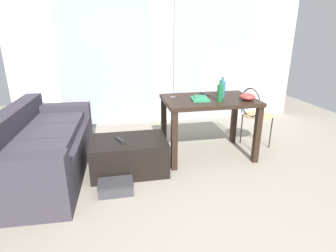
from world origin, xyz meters
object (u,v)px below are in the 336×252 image
Objects in this scene: bottle_near at (222,89)px; bowl at (248,97)px; coffee_table at (129,155)px; scissors at (175,97)px; couch at (41,149)px; bottle_far at (220,93)px; craft_table at (209,107)px; book_stack at (200,99)px; shoebox at (116,187)px; wire_chair at (254,111)px; tv_remote_primary at (120,140)px; tv_remote_on_table at (205,94)px.

bottle_near is 1.38× the size of bowl.
coffee_table is 0.97m from scissors.
couch is 2.19m from bottle_far.
craft_table is 3.91× the size of book_stack.
bottle_far is 2.71× the size of scissors.
shoebox is at bearing -153.11° from bottle_near.
wire_chair is (0.73, 0.14, -0.13)m from craft_table.
bowl is at bearing -1.60° from couch.
book_stack is 1.11m from tv_remote_primary.
tv_remote_on_table reaches higher than shoebox.
shoebox is at bearing -150.03° from craft_table.
book_stack is at bearing -157.45° from craft_table.
tv_remote_on_table is at bearing 4.16° from scissors.
couch is 5.40× the size of shoebox.
coffee_table is at bearing -147.17° from scissors.
tv_remote_on_table is 1.80× the size of scissors.
tv_remote_on_table reaches higher than tv_remote_primary.
wire_chair is 4.63× the size of tv_remote_primary.
tv_remote_primary is (-1.21, -0.08, -0.48)m from bottle_far.
tv_remote_on_table is at bearing 22.88° from coffee_table.
couch is at bearing 144.44° from shoebox.
couch is 1.68× the size of craft_table.
craft_table reaches higher than shoebox.
book_stack reaches higher than shoebox.
coffee_table is 0.23m from tv_remote_primary.
tv_remote_primary is (-0.74, -0.43, -0.38)m from scissors.
couch is 10.14× the size of bowl.
wire_chair is 3.27× the size of bottle_near.
bottle_near reaches higher than bottle_far.
tv_remote_on_table is at bearing 35.96° from shoebox.
book_stack is 3.05× the size of scissors.
coffee_table is at bearing -176.60° from bottle_far.
craft_table is 6.63× the size of tv_remote_on_table.
shoebox is (-1.29, -0.52, -0.83)m from bottle_far.
book_stack is at bearing 2.02° from couch.
book_stack is at bearing -167.14° from wire_chair.
bottle_near is 0.33m from book_stack.
scissors is (-0.41, 0.16, 0.12)m from craft_table.
couch is 1.01m from coffee_table.
tv_remote_primary is at bearing -168.03° from book_stack.
scissors reaches higher than coffee_table.
shoebox is at bearing -161.12° from tv_remote_on_table.
bottle_near is 0.73× the size of shoebox.
wire_chair is 2.40× the size of shoebox.
couch is at bearing -177.98° from book_stack.
book_stack is (-0.14, -0.06, 0.14)m from craft_table.
scissors is at bearing 157.10° from bowl.
coffee_table is 1.86m from wire_chair.
book_stack is at bearing -11.61° from tv_remote_primary.
bottle_far reaches higher than couch.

